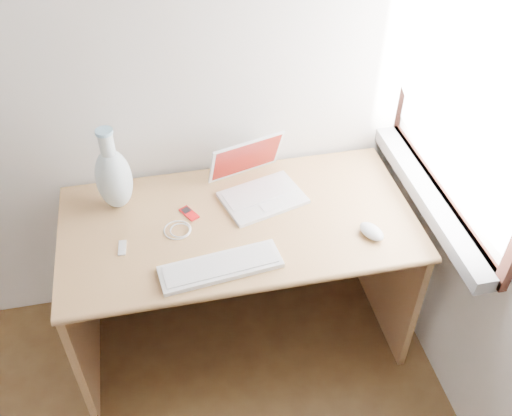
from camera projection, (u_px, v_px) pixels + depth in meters
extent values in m
cube|color=white|center=(476.00, 74.00, 1.91)|extent=(0.01, 0.90, 1.00)
cube|color=gray|center=(428.00, 196.00, 2.25)|extent=(0.10, 0.96, 0.06)
cube|color=white|center=(457.00, 69.00, 1.88)|extent=(0.02, 0.84, 0.92)
cube|color=tan|center=(238.00, 223.00, 2.25)|extent=(1.39, 0.69, 0.03)
cube|color=tan|center=(81.00, 309.00, 2.39)|extent=(0.03, 0.65, 0.70)
cube|color=tan|center=(386.00, 260.00, 2.59)|extent=(0.03, 0.65, 0.70)
cube|color=tan|center=(226.00, 213.00, 2.65)|extent=(1.33, 0.03, 0.46)
cube|color=white|center=(263.00, 198.00, 2.32)|extent=(0.37, 0.30, 0.02)
cube|color=white|center=(263.00, 196.00, 2.32)|extent=(0.31, 0.20, 0.00)
cube|color=white|center=(257.00, 161.00, 2.33)|extent=(0.33, 0.17, 0.20)
cube|color=maroon|center=(257.00, 161.00, 2.33)|extent=(0.30, 0.14, 0.18)
cube|color=white|center=(221.00, 267.00, 2.04)|extent=(0.45, 0.18, 0.02)
cube|color=white|center=(221.00, 265.00, 2.03)|extent=(0.42, 0.15, 0.00)
ellipsoid|color=white|center=(372.00, 231.00, 2.16)|extent=(0.11, 0.13, 0.04)
cube|color=red|center=(189.00, 213.00, 2.26)|extent=(0.08, 0.10, 0.01)
cube|color=black|center=(189.00, 213.00, 2.26)|extent=(0.04, 0.04, 0.00)
torus|color=white|center=(177.00, 230.00, 2.19)|extent=(0.13, 0.13, 0.01)
cube|color=white|center=(122.00, 248.00, 2.12)|extent=(0.03, 0.08, 0.01)
ellipsoid|color=white|center=(114.00, 179.00, 2.21)|extent=(0.14, 0.14, 0.27)
cylinder|color=white|center=(107.00, 144.00, 2.10)|extent=(0.06, 0.06, 0.11)
cylinder|color=#9AD5F7|center=(104.00, 132.00, 2.07)|extent=(0.07, 0.07, 0.01)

